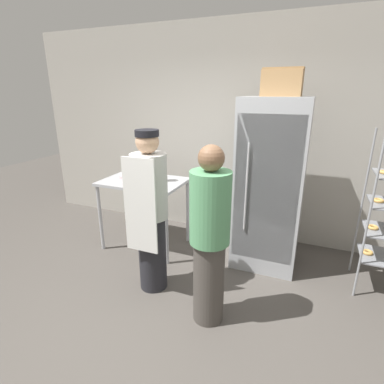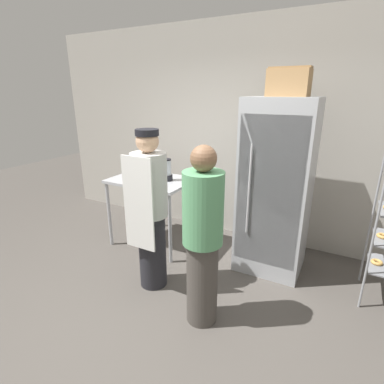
{
  "view_description": "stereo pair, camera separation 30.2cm",
  "coord_description": "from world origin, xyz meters",
  "px_view_note": "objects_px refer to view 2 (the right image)",
  "views": [
    {
      "loc": [
        1.07,
        -1.9,
        2.02
      ],
      "look_at": [
        -0.02,
        0.76,
        1.06
      ],
      "focal_mm": 28.0,
      "sensor_mm": 36.0,
      "label": 1
    },
    {
      "loc": [
        1.35,
        -1.77,
        2.02
      ],
      "look_at": [
        -0.02,
        0.76,
        1.06
      ],
      "focal_mm": 28.0,
      "sensor_mm": 36.0,
      "label": 2
    }
  ],
  "objects_px": {
    "refrigerator": "(275,189)",
    "person_customer": "(203,238)",
    "donut_box": "(142,173)",
    "blender_pitcher": "(167,171)",
    "person_baker": "(150,210)",
    "cardboard_storage_box": "(289,82)"
  },
  "relations": [
    {
      "from": "donut_box",
      "to": "blender_pitcher",
      "type": "distance_m",
      "value": 0.4
    },
    {
      "from": "refrigerator",
      "to": "cardboard_storage_box",
      "type": "distance_m",
      "value": 1.12
    },
    {
      "from": "blender_pitcher",
      "to": "person_customer",
      "type": "xyz_separation_m",
      "value": [
        1.04,
        -1.06,
        -0.22
      ]
    },
    {
      "from": "refrigerator",
      "to": "person_baker",
      "type": "relative_size",
      "value": 1.17
    },
    {
      "from": "cardboard_storage_box",
      "to": "donut_box",
      "type": "bearing_deg",
      "value": -174.58
    },
    {
      "from": "refrigerator",
      "to": "donut_box",
      "type": "xyz_separation_m",
      "value": [
        -1.75,
        -0.16,
        -0.01
      ]
    },
    {
      "from": "blender_pitcher",
      "to": "person_baker",
      "type": "bearing_deg",
      "value": -68.18
    },
    {
      "from": "person_customer",
      "to": "person_baker",
      "type": "bearing_deg",
      "value": 162.2
    },
    {
      "from": "refrigerator",
      "to": "blender_pitcher",
      "type": "distance_m",
      "value": 1.37
    },
    {
      "from": "refrigerator",
      "to": "blender_pitcher",
      "type": "height_order",
      "value": "refrigerator"
    },
    {
      "from": "refrigerator",
      "to": "blender_pitcher",
      "type": "bearing_deg",
      "value": -174.2
    },
    {
      "from": "refrigerator",
      "to": "cardboard_storage_box",
      "type": "xyz_separation_m",
      "value": [
        0.03,
        0.01,
        1.12
      ]
    },
    {
      "from": "refrigerator",
      "to": "person_customer",
      "type": "relative_size",
      "value": 1.21
    },
    {
      "from": "cardboard_storage_box",
      "to": "person_customer",
      "type": "height_order",
      "value": "cardboard_storage_box"
    },
    {
      "from": "person_customer",
      "to": "refrigerator",
      "type": "bearing_deg",
      "value": 75.27
    },
    {
      "from": "cardboard_storage_box",
      "to": "person_baker",
      "type": "height_order",
      "value": "cardboard_storage_box"
    },
    {
      "from": "refrigerator",
      "to": "person_customer",
      "type": "bearing_deg",
      "value": -104.73
    },
    {
      "from": "donut_box",
      "to": "cardboard_storage_box",
      "type": "distance_m",
      "value": 2.12
    },
    {
      "from": "person_baker",
      "to": "donut_box",
      "type": "bearing_deg",
      "value": 131.73
    },
    {
      "from": "blender_pitcher",
      "to": "cardboard_storage_box",
      "type": "distance_m",
      "value": 1.75
    },
    {
      "from": "donut_box",
      "to": "person_customer",
      "type": "relative_size",
      "value": 0.18
    },
    {
      "from": "blender_pitcher",
      "to": "person_baker",
      "type": "height_order",
      "value": "person_baker"
    }
  ]
}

